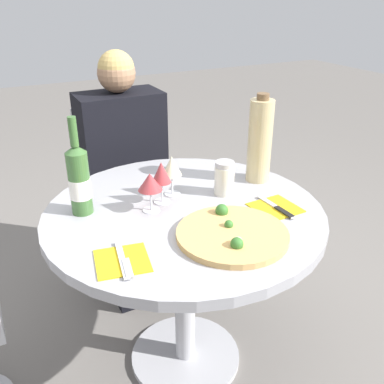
{
  "coord_description": "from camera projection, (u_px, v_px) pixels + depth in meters",
  "views": [
    {
      "loc": [
        -0.58,
        -1.19,
        1.41
      ],
      "look_at": [
        -0.01,
        -0.07,
        0.81
      ],
      "focal_mm": 40.0,
      "sensor_mm": 36.0,
      "label": 1
    }
  ],
  "objects": [
    {
      "name": "ground_plane",
      "position": [
        185.0,
        357.0,
        1.8
      ],
      "size": [
        12.0,
        12.0,
        0.0
      ],
      "primitive_type": "plane",
      "color": "slate",
      "rests_on": "ground"
    },
    {
      "name": "dining_table",
      "position": [
        184.0,
        240.0,
        1.55
      ],
      "size": [
        0.98,
        0.98,
        0.71
      ],
      "color": "#B2B2B7",
      "rests_on": "ground_plane"
    },
    {
      "name": "chair_behind_diner",
      "position": [
        122.0,
        193.0,
        2.25
      ],
      "size": [
        0.38,
        0.38,
        0.88
      ],
      "rotation": [
        0.0,
        0.0,
        3.14
      ],
      "color": "#ADADB2",
      "rests_on": "ground_plane"
    },
    {
      "name": "seated_diner",
      "position": [
        130.0,
        190.0,
        2.1
      ],
      "size": [
        0.4,
        0.46,
        1.16
      ],
      "rotation": [
        0.0,
        0.0,
        3.14
      ],
      "color": "black",
      "rests_on": "ground_plane"
    },
    {
      "name": "pizza_large",
      "position": [
        232.0,
        234.0,
        1.32
      ],
      "size": [
        0.35,
        0.35,
        0.05
      ],
      "color": "tan",
      "rests_on": "dining_table"
    },
    {
      "name": "wine_bottle",
      "position": [
        79.0,
        180.0,
        1.42
      ],
      "size": [
        0.07,
        0.07,
        0.34
      ],
      "color": "#38602D",
      "rests_on": "dining_table"
    },
    {
      "name": "tall_carafe",
      "position": [
        260.0,
        141.0,
        1.65
      ],
      "size": [
        0.09,
        0.09,
        0.35
      ],
      "color": "tan",
      "rests_on": "dining_table"
    },
    {
      "name": "sugar_shaker",
      "position": [
        224.0,
        178.0,
        1.58
      ],
      "size": [
        0.07,
        0.07,
        0.13
      ],
      "color": "silver",
      "rests_on": "dining_table"
    },
    {
      "name": "wine_glass_center",
      "position": [
        161.0,
        173.0,
        1.49
      ],
      "size": [
        0.07,
        0.07,
        0.15
      ],
      "color": "silver",
      "rests_on": "dining_table"
    },
    {
      "name": "wine_glass_back_right",
      "position": [
        172.0,
        167.0,
        1.55
      ],
      "size": [
        0.07,
        0.07,
        0.15
      ],
      "color": "silver",
      "rests_on": "dining_table"
    },
    {
      "name": "wine_glass_front_left",
      "position": [
        150.0,
        183.0,
        1.44
      ],
      "size": [
        0.08,
        0.08,
        0.14
      ],
      "color": "silver",
      "rests_on": "dining_table"
    },
    {
      "name": "place_setting_left",
      "position": [
        123.0,
        261.0,
        1.21
      ],
      "size": [
        0.17,
        0.19,
        0.01
      ],
      "color": "gold",
      "rests_on": "dining_table"
    },
    {
      "name": "place_setting_right",
      "position": [
        276.0,
        208.0,
        1.5
      ],
      "size": [
        0.16,
        0.19,
        0.01
      ],
      "color": "gold",
      "rests_on": "dining_table"
    }
  ]
}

